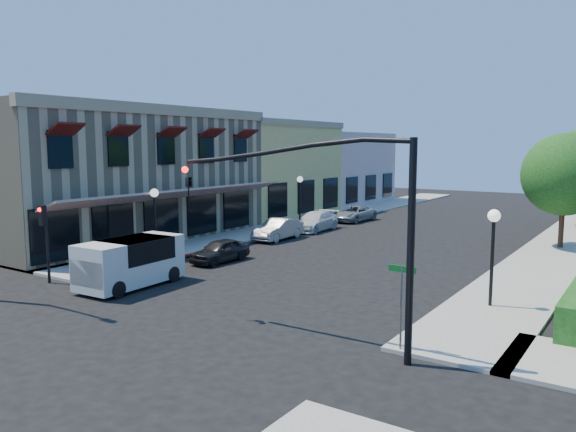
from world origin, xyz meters
The scene contains 20 objects.
ground centered at (0.00, 0.00, 0.00)m, with size 120.00×120.00×0.00m, color black.
sidewalk_left centered at (-8.75, 27.00, 0.06)m, with size 3.50×50.00×0.12m, color gray.
sidewalk_right centered at (8.75, 27.00, 0.06)m, with size 3.50×50.00×0.12m, color gray.
curb_red_strip centered at (-6.90, 8.00, 0.00)m, with size 0.25×10.00×0.06m, color maroon.
corner_brick_building centered at (-15.45, 11.00, 4.01)m, with size 11.77×18.20×8.10m.
yellow_stucco_building centered at (-15.50, 26.00, 3.80)m, with size 10.00×12.00×7.60m, color tan.
pink_stucco_building centered at (-15.50, 38.00, 3.50)m, with size 10.00×12.00×7.00m, color #CEA09C.
street_tree_a centered at (8.80, 22.00, 4.19)m, with size 4.56×4.56×6.48m.
signal_mast_arm centered at (5.86, 1.50, 4.09)m, with size 8.01×0.39×6.00m.
secondary_signal centered at (-8.00, 1.41, 2.32)m, with size 0.28×0.42×3.32m.
street_name_sign centered at (7.50, 2.20, 1.70)m, with size 0.80×0.06×2.50m.
lamppost_left_near centered at (-8.50, 8.00, 2.74)m, with size 0.44×0.44×3.57m.
lamppost_left_far centered at (-8.50, 22.00, 2.74)m, with size 0.44×0.44×3.57m.
lamppost_right_near centered at (8.50, 8.00, 2.74)m, with size 0.44×0.44×3.57m.
lamppost_right_far centered at (8.50, 24.00, 2.74)m, with size 0.44×0.44×3.57m.
white_van centered at (-4.62, 2.96, 1.14)m, with size 2.13×4.53×1.97m.
parked_car_a centered at (-4.80, 8.81, 0.58)m, with size 1.37×3.40×1.16m, color black.
parked_car_b centered at (-6.20, 15.89, 0.65)m, with size 1.38×3.95×1.30m, color #9C9EA0.
parked_car_c centered at (-6.20, 20.30, 0.64)m, with size 1.80×4.43×1.29m, color silver.
parked_car_d centered at (-6.20, 26.10, 0.60)m, with size 1.98×4.30×1.19m, color #989A9D.
Camera 1 is at (13.31, -12.18, 5.80)m, focal length 35.00 mm.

